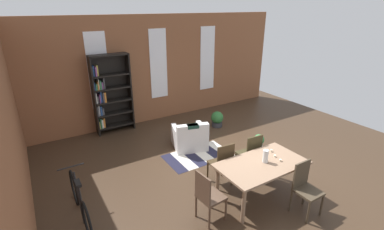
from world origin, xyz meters
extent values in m
plane|color=#3F2D1E|center=(0.00, 0.00, 0.00)|extent=(9.98, 9.98, 0.00)
cube|color=brown|center=(0.00, 3.75, 1.60)|extent=(8.68, 0.12, 3.20)
cube|color=brown|center=(-3.90, 0.00, 1.60)|extent=(0.12, 8.38, 3.20)
cube|color=white|center=(-1.79, 3.68, 1.76)|extent=(0.55, 0.02, 2.08)
cube|color=white|center=(0.00, 3.68, 1.76)|extent=(0.55, 0.02, 2.08)
cube|color=white|center=(1.79, 3.68, 1.76)|extent=(0.55, 0.02, 2.08)
cube|color=#937359|center=(-0.12, -0.93, 0.72)|extent=(1.65, 0.92, 0.04)
cylinder|color=#937359|center=(-0.85, -1.29, 0.35)|extent=(0.07, 0.07, 0.70)
cylinder|color=#937359|center=(0.60, -1.29, 0.35)|extent=(0.07, 0.07, 0.70)
cylinder|color=#937359|center=(-0.85, -0.57, 0.35)|extent=(0.07, 0.07, 0.70)
cylinder|color=#937359|center=(0.60, -0.57, 0.35)|extent=(0.07, 0.07, 0.70)
cylinder|color=silver|center=(-0.05, -0.93, 0.86)|extent=(0.10, 0.10, 0.25)
cylinder|color=silver|center=(0.25, -0.89, 0.76)|extent=(0.04, 0.04, 0.04)
cylinder|color=silver|center=(0.21, -1.06, 0.76)|extent=(0.04, 0.04, 0.04)
cylinder|color=silver|center=(0.34, -0.72, 0.76)|extent=(0.04, 0.04, 0.05)
cube|color=#39321C|center=(0.25, -0.17, 0.45)|extent=(0.42, 0.42, 0.04)
cube|color=#39321C|center=(0.24, -0.36, 0.70)|extent=(0.38, 0.05, 0.50)
cylinder|color=#39321C|center=(0.44, 0.00, 0.21)|extent=(0.04, 0.04, 0.43)
cylinder|color=#39321C|center=(0.08, 0.02, 0.21)|extent=(0.04, 0.04, 0.43)
cylinder|color=#39321C|center=(0.42, -0.36, 0.21)|extent=(0.04, 0.04, 0.43)
cylinder|color=#39321C|center=(0.06, -0.34, 0.21)|extent=(0.04, 0.04, 0.43)
cube|color=brown|center=(-1.25, -0.93, 0.45)|extent=(0.43, 0.43, 0.04)
cube|color=brown|center=(-1.43, -0.95, 0.70)|extent=(0.06, 0.38, 0.50)
cylinder|color=brown|center=(-1.06, -1.10, 0.21)|extent=(0.04, 0.04, 0.43)
cylinder|color=brown|center=(-1.08, -0.74, 0.21)|extent=(0.04, 0.04, 0.43)
cylinder|color=brown|center=(-1.41, -1.13, 0.21)|extent=(0.04, 0.04, 0.43)
cylinder|color=brown|center=(-1.44, -0.77, 0.21)|extent=(0.04, 0.04, 0.43)
cube|color=#3A2C1A|center=(-0.49, -0.17, 0.45)|extent=(0.43, 0.43, 0.04)
cube|color=#3A2C1A|center=(-0.51, -0.36, 0.70)|extent=(0.38, 0.06, 0.50)
cylinder|color=#3A2C1A|center=(-0.30, 0.00, 0.21)|extent=(0.04, 0.04, 0.43)
cylinder|color=#3A2C1A|center=(-0.66, 0.02, 0.21)|extent=(0.04, 0.04, 0.43)
cylinder|color=#3A2C1A|center=(-0.33, -0.36, 0.21)|extent=(0.04, 0.04, 0.43)
cylinder|color=#3A2C1A|center=(-0.69, -0.34, 0.21)|extent=(0.04, 0.04, 0.43)
cube|color=#443828|center=(0.25, -1.69, 0.45)|extent=(0.40, 0.40, 0.04)
cube|color=#443828|center=(0.25, -1.51, 0.70)|extent=(0.38, 0.03, 0.50)
cylinder|color=#443828|center=(0.07, -1.87, 0.21)|extent=(0.04, 0.04, 0.43)
cylinder|color=#443828|center=(0.43, -1.87, 0.21)|extent=(0.04, 0.04, 0.43)
cylinder|color=#443828|center=(0.07, -1.51, 0.21)|extent=(0.04, 0.04, 0.43)
cylinder|color=#443828|center=(0.43, -1.51, 0.21)|extent=(0.04, 0.04, 0.43)
cube|color=black|center=(-2.04, 3.48, 1.11)|extent=(0.04, 0.33, 2.22)
cube|color=black|center=(-1.03, 3.48, 1.11)|extent=(0.04, 0.33, 2.22)
cube|color=black|center=(-1.54, 3.64, 1.11)|extent=(1.06, 0.01, 2.22)
cube|color=black|center=(-1.54, 3.48, 0.19)|extent=(1.02, 0.33, 0.04)
cube|color=gold|center=(-2.01, 3.48, 0.31)|extent=(0.03, 0.28, 0.20)
cube|color=#33724C|center=(-1.97, 3.48, 0.35)|extent=(0.03, 0.28, 0.29)
cube|color=white|center=(-1.93, 3.48, 0.33)|extent=(0.04, 0.26, 0.24)
cube|color=orange|center=(-1.88, 3.48, 0.34)|extent=(0.05, 0.21, 0.27)
cube|color=black|center=(-1.54, 3.48, 0.56)|extent=(1.02, 0.33, 0.04)
cube|color=#4C4C51|center=(-2.00, 3.48, 0.72)|extent=(0.04, 0.26, 0.28)
cube|color=white|center=(-1.96, 3.48, 0.72)|extent=(0.03, 0.17, 0.29)
cube|color=#284C8C|center=(-1.92, 3.48, 0.71)|extent=(0.05, 0.21, 0.27)
cube|color=#4C4C51|center=(-1.86, 3.48, 0.67)|extent=(0.05, 0.18, 0.18)
cube|color=black|center=(-1.54, 3.48, 0.93)|extent=(1.02, 0.33, 0.04)
cube|color=white|center=(-2.01, 3.48, 1.09)|extent=(0.04, 0.23, 0.28)
cube|color=#4C4C51|center=(-1.96, 3.48, 1.03)|extent=(0.04, 0.19, 0.18)
cube|color=#8C4C8C|center=(-1.91, 3.48, 1.06)|extent=(0.03, 0.26, 0.23)
cube|color=#284C8C|center=(-1.87, 3.48, 1.10)|extent=(0.05, 0.19, 0.30)
cube|color=#4C4C51|center=(-1.82, 3.48, 1.09)|extent=(0.03, 0.28, 0.29)
cube|color=orange|center=(-1.77, 3.48, 1.08)|extent=(0.05, 0.28, 0.28)
cube|color=black|center=(-1.54, 3.48, 1.30)|extent=(1.02, 0.33, 0.04)
cube|color=#284C8C|center=(-2.01, 3.48, 1.42)|extent=(0.03, 0.23, 0.20)
cube|color=#33724C|center=(-1.96, 3.48, 1.40)|extent=(0.04, 0.25, 0.17)
cube|color=orange|center=(-1.92, 3.48, 1.42)|extent=(0.03, 0.27, 0.21)
cube|color=white|center=(-1.89, 3.48, 1.46)|extent=(0.03, 0.18, 0.28)
cube|color=#33724C|center=(-1.85, 3.48, 1.44)|extent=(0.04, 0.26, 0.24)
cube|color=#8C4C8C|center=(-1.80, 3.48, 1.41)|extent=(0.04, 0.19, 0.19)
cube|color=#4C4C51|center=(-1.75, 3.48, 1.47)|extent=(0.03, 0.21, 0.31)
cube|color=black|center=(-1.54, 3.48, 1.67)|extent=(1.02, 0.33, 0.04)
cube|color=#4C4C51|center=(-2.01, 3.48, 1.81)|extent=(0.03, 0.20, 0.25)
cube|color=#284C8C|center=(-1.97, 3.48, 1.82)|extent=(0.04, 0.17, 0.28)
cube|color=#8C4C8C|center=(-1.93, 3.48, 1.81)|extent=(0.03, 0.27, 0.25)
cube|color=gold|center=(-1.88, 3.48, 1.82)|extent=(0.04, 0.17, 0.28)
cube|color=black|center=(-1.54, 3.48, 2.20)|extent=(1.02, 0.33, 0.04)
cube|color=silver|center=(-0.21, 1.51, 0.20)|extent=(0.99, 0.99, 0.40)
cube|color=silver|center=(-0.30, 1.21, 0.57)|extent=(0.81, 0.37, 0.35)
cube|color=silver|center=(0.11, 1.42, 0.48)|extent=(0.31, 0.73, 0.15)
cube|color=silver|center=(-0.54, 1.61, 0.48)|extent=(0.31, 0.73, 0.15)
cube|color=#19382D|center=(-0.30, 1.21, 0.71)|extent=(0.32, 0.24, 0.08)
torus|color=black|center=(-3.13, -0.30, 0.31)|extent=(0.05, 0.67, 0.67)
torus|color=black|center=(-3.15, 0.73, 0.31)|extent=(0.05, 0.67, 0.67)
cylinder|color=black|center=(-3.14, 0.22, 0.41)|extent=(0.04, 0.32, 0.90)
cylinder|color=black|center=(-3.14, 0.03, 0.59)|extent=(0.04, 0.04, 0.45)
cube|color=black|center=(-3.14, 0.03, 0.83)|extent=(0.08, 0.20, 0.05)
cylinder|color=black|center=(-3.15, 0.63, 0.81)|extent=(0.44, 0.03, 0.02)
cylinder|color=silver|center=(1.22, 0.48, 0.08)|extent=(0.21, 0.21, 0.16)
sphere|color=#387F42|center=(1.22, 0.48, 0.27)|extent=(0.27, 0.27, 0.27)
cylinder|color=#333338|center=(1.17, 2.19, 0.07)|extent=(0.32, 0.32, 0.14)
sphere|color=#2D6B33|center=(1.17, 2.19, 0.29)|extent=(0.37, 0.37, 0.37)
cube|color=#1E1E33|center=(-0.95, 0.99, 0.00)|extent=(0.27, 0.93, 0.01)
cube|color=silver|center=(-0.68, 0.99, 0.00)|extent=(0.27, 0.93, 0.01)
cube|color=#1E1E33|center=(-0.42, 0.99, 0.00)|extent=(0.27, 0.93, 0.01)
cube|color=silver|center=(-0.15, 0.99, 0.00)|extent=(0.27, 0.93, 0.01)
cube|color=#1E1E33|center=(0.11, 0.99, 0.00)|extent=(0.27, 0.93, 0.01)
cube|color=silver|center=(0.38, 0.99, 0.00)|extent=(0.27, 0.93, 0.01)
camera|label=1|loc=(-3.52, -4.03, 3.44)|focal=26.06mm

